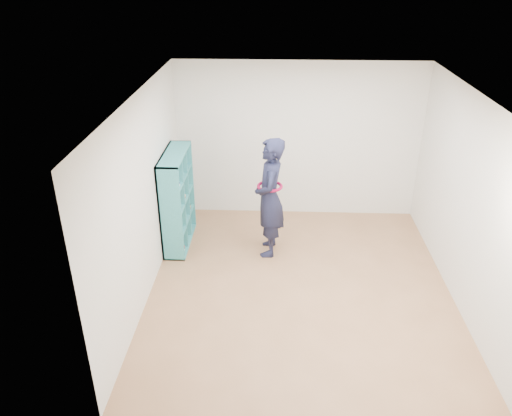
{
  "coord_description": "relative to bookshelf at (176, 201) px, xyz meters",
  "views": [
    {
      "loc": [
        -0.35,
        -5.57,
        4.01
      ],
      "look_at": [
        -0.61,
        0.3,
        1.04
      ],
      "focal_mm": 35.0,
      "sensor_mm": 36.0,
      "label": 1
    }
  ],
  "objects": [
    {
      "name": "wall_back",
      "position": [
        1.85,
        1.13,
        0.58
      ],
      "size": [
        4.0,
        0.02,
        2.6
      ],
      "primitive_type": "cube",
      "color": "silver",
      "rests_on": "floor"
    },
    {
      "name": "ceiling",
      "position": [
        1.85,
        -1.12,
        1.88
      ],
      "size": [
        4.5,
        4.5,
        0.0
      ],
      "primitive_type": "plane",
      "color": "white",
      "rests_on": "wall_back"
    },
    {
      "name": "floor",
      "position": [
        1.85,
        -1.12,
        -0.72
      ],
      "size": [
        4.5,
        4.5,
        0.0
      ],
      "primitive_type": "plane",
      "color": "#906341",
      "rests_on": "ground"
    },
    {
      "name": "wall_front",
      "position": [
        1.85,
        -3.37,
        0.58
      ],
      "size": [
        4.0,
        0.02,
        2.6
      ],
      "primitive_type": "cube",
      "color": "silver",
      "rests_on": "floor"
    },
    {
      "name": "smartphone",
      "position": [
        1.27,
        -0.12,
        0.3
      ],
      "size": [
        0.01,
        0.11,
        0.14
      ],
      "rotation": [
        0.43,
        0.0,
        -0.01
      ],
      "color": "silver",
      "rests_on": "person"
    },
    {
      "name": "person",
      "position": [
        1.42,
        -0.21,
        0.18
      ],
      "size": [
        0.44,
        0.66,
        1.79
      ],
      "rotation": [
        0.0,
        0.0,
        -1.58
      ],
      "color": "black",
      "rests_on": "floor"
    },
    {
      "name": "wall_left",
      "position": [
        -0.15,
        -1.12,
        0.58
      ],
      "size": [
        0.02,
        4.5,
        2.6
      ],
      "primitive_type": "cube",
      "color": "silver",
      "rests_on": "floor"
    },
    {
      "name": "wall_right",
      "position": [
        3.85,
        -1.12,
        0.58
      ],
      "size": [
        0.02,
        4.5,
        2.6
      ],
      "primitive_type": "cube",
      "color": "silver",
      "rests_on": "floor"
    },
    {
      "name": "bookshelf",
      "position": [
        0.0,
        0.0,
        0.0
      ],
      "size": [
        0.32,
        1.11,
        1.48
      ],
      "color": "teal",
      "rests_on": "floor"
    }
  ]
}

